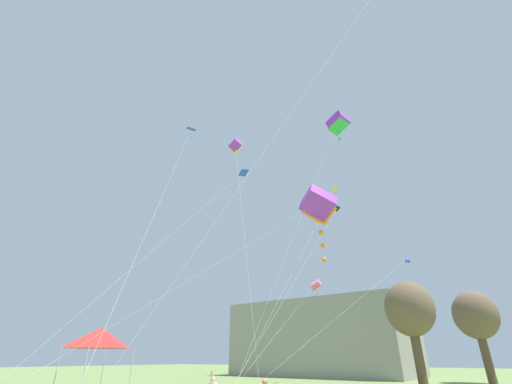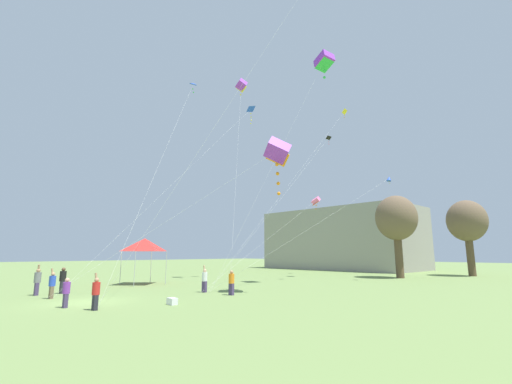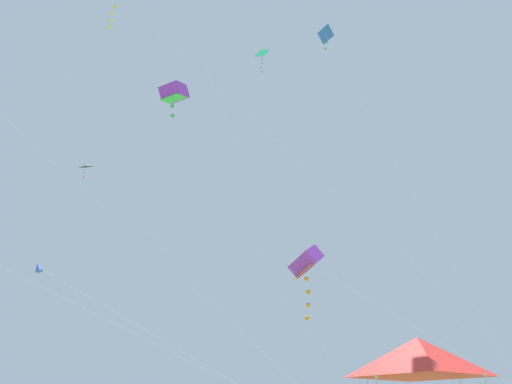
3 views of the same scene
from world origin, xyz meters
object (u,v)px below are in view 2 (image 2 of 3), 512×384
Objects in this scene: kite_black_delta_4 at (327,140)px; kite_yellow_delta_6 at (343,113)px; person_blue_shirt at (52,284)px; cooler_box at (172,301)px; person_grey_shirt at (37,280)px; festival_tent at (145,245)px; kite_blue_diamond_1 at (388,179)px; kite_blue_delta_7 at (250,111)px; person_white_shirt at (205,279)px; kite_blue_delta_8 at (193,86)px; kite_pink_box_2 at (316,201)px; person_orange_shirt at (231,282)px; person_red_shirt at (96,292)px; person_purple_shirt at (66,292)px; kite_purple_box_3 at (324,61)px; kite_purple_box_0 at (277,152)px; person_black_shirt at (63,279)px; kite_purple_box_9 at (241,85)px.

kite_black_delta_4 is 12.19m from kite_yellow_delta_6.
person_blue_shirt is 27.78m from kite_black_delta_4.
kite_yellow_delta_6 is (-6.59, 28.91, 21.38)m from cooler_box.
person_grey_shirt is at bearing -106.01° from kite_black_delta_4.
festival_tent is 0.21× the size of kite_blue_diamond_1.
person_white_shirt is at bearing -56.32° from kite_blue_delta_7.
person_blue_shirt is 0.10× the size of kite_blue_diamond_1.
kite_blue_delta_7 is at bearing 125.09° from cooler_box.
festival_tent is 0.22× the size of kite_blue_delta_8.
festival_tent is at bearing -103.96° from kite_yellow_delta_6.
kite_pink_box_2 is at bearing 62.79° from kite_blue_delta_7.
kite_black_delta_4 is (0.73, 14.83, 13.75)m from person_white_shirt.
person_blue_shirt is at bearing 24.04° from person_orange_shirt.
person_red_shirt is at bearing 95.49° from person_white_shirt.
kite_blue_delta_8 is at bearing 144.16° from cooler_box.
kite_black_delta_4 is (-1.89, 14.48, 13.80)m from person_orange_shirt.
cooler_box is at bearing 134.84° from person_blue_shirt.
cooler_box is 0.04× the size of kite_black_delta_4.
cooler_box is (12.71, -4.29, -3.33)m from festival_tent.
person_purple_shirt is 0.06× the size of kite_yellow_delta_6.
kite_purple_box_3 reaches higher than cooler_box.
person_purple_shirt is 28.82m from kite_purple_box_3.
person_grey_shirt is 28.75m from kite_pink_box_2.
festival_tent is at bearing -165.93° from kite_purple_box_0.
person_red_shirt is 28.62m from kite_pink_box_2.
festival_tent is 2.31× the size of person_black_shirt.
festival_tent is 19.61m from kite_blue_delta_7.
kite_black_delta_4 is 0.74× the size of kite_blue_delta_7.
person_orange_shirt is 22.90m from kite_purple_box_3.
kite_black_delta_4 is at bearing -175.43° from person_blue_shirt.
kite_purple_box_0 reaches higher than person_purple_shirt.
person_grey_shirt is 20.42m from kite_blue_delta_8.
kite_purple_box_9 is (-10.31, -1.72, 0.78)m from kite_purple_box_3.
cooler_box is at bearing -81.38° from kite_black_delta_4.
person_red_shirt is 28.65m from kite_blue_delta_7.
person_grey_shirt is 2.56m from person_blue_shirt.
person_red_shirt reaches higher than person_black_shirt.
kite_purple_box_0 is (1.89, 2.64, 9.21)m from person_orange_shirt.
kite_purple_box_9 is (-6.93, 9.30, 20.99)m from person_white_shirt.
person_white_shirt reaches higher than person_purple_shirt.
kite_black_delta_4 reaches higher than kite_pink_box_2.
person_grey_shirt is at bearing -87.62° from kite_purple_box_9.
kite_yellow_delta_6 is (-2.90, 24.22, 20.64)m from person_white_shirt.
person_black_shirt is 0.12× the size of kite_black_delta_4.
cooler_box is 36.55m from kite_yellow_delta_6.
person_orange_shirt is 0.08× the size of kite_blue_diamond_1.
person_grey_shirt is at bearing -71.95° from festival_tent.
kite_blue_diamond_1 is 1.03× the size of kite_blue_delta_8.
cooler_box is 0.41× the size of person_purple_shirt.
person_black_shirt is 27.29m from kite_pink_box_2.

